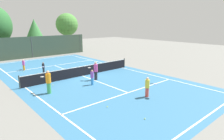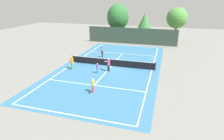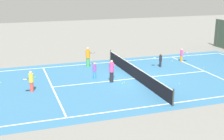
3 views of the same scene
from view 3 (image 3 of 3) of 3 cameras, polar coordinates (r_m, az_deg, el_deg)
name	(u,v)px [view 3 (image 3 of 3)]	position (r m, az deg, el deg)	size (l,w,h in m)	color
ground_plane	(135,79)	(24.00, 4.24, -1.60)	(80.00, 80.00, 0.00)	slate
court_surface	(135,79)	(24.00, 4.24, -1.59)	(13.00, 25.00, 0.01)	teal
tennis_net	(135,72)	(23.85, 4.26, -0.43)	(11.90, 0.10, 1.10)	#333833
player_0	(160,60)	(27.49, 8.94, 1.85)	(0.58, 0.82, 1.19)	#232328
player_1	(88,57)	(27.14, -4.49, 2.44)	(0.63, 0.95, 1.77)	#3FA559
player_2	(182,55)	(29.80, 12.85, 2.77)	(0.70, 0.78, 1.24)	orange
player_3	(112,71)	(22.87, -0.07, -0.15)	(0.89, 0.74, 1.69)	#232328
player_4	(95,71)	(23.66, -3.27, -0.13)	(0.28, 0.28, 1.32)	#388CD8
player_5	(31,81)	(21.58, -14.81, -1.99)	(0.74, 0.82, 1.46)	#E54C3F
tennis_ball_0	(139,80)	(23.54, 4.96, -1.87)	(0.07, 0.07, 0.07)	#CCE533
tennis_ball_1	(122,83)	(22.73, 1.91, -2.47)	(0.07, 0.07, 0.07)	#CCE533
tennis_ball_2	(124,82)	(22.96, 2.33, -2.29)	(0.07, 0.07, 0.07)	#CCE533
tennis_ball_3	(172,61)	(29.82, 11.14, 1.67)	(0.07, 0.07, 0.07)	#CCE533
tennis_ball_4	(179,83)	(23.22, 12.42, -2.45)	(0.07, 0.07, 0.07)	#CCE533
tennis_ball_5	(109,68)	(26.85, -0.50, 0.41)	(0.07, 0.07, 0.07)	#CCE533
tennis_ball_6	(35,77)	(24.97, -14.13, -1.27)	(0.07, 0.07, 0.07)	#CCE533
tennis_ball_7	(204,68)	(28.05, 16.69, 0.40)	(0.07, 0.07, 0.07)	#CCE533
tennis_ball_8	(160,65)	(28.27, 8.83, 1.01)	(0.07, 0.07, 0.07)	#CCE533
tennis_ball_9	(1,82)	(24.40, -20.00, -2.16)	(0.07, 0.07, 0.07)	#CCE533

